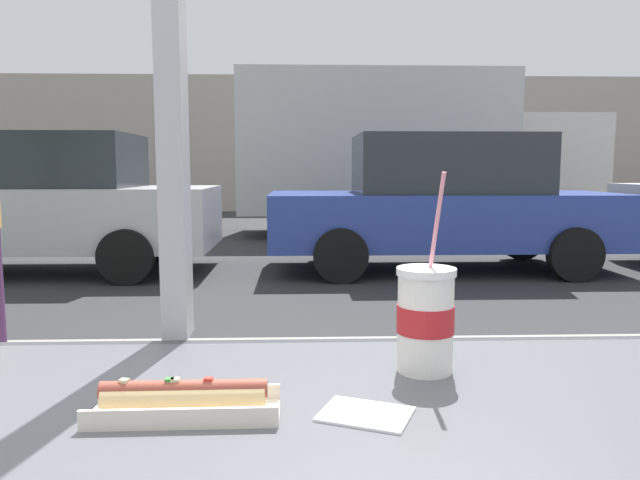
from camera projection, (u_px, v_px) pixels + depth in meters
The scene contains 9 objects.
ground_plane at pixel (283, 256), 9.20m from camera, with size 60.00×60.00×0.00m, color #2D2D30.
sidewalk_strip at pixel (247, 435), 2.84m from camera, with size 16.00×2.80×0.15m, color gray.
building_facade_far at pixel (291, 145), 19.07m from camera, with size 28.00×1.20×4.14m, color #A89E8E.
soda_cup_left at pixel (425, 318), 1.00m from camera, with size 0.10×0.10×0.33m.
hotdog_tray_near at pixel (185, 400), 0.82m from camera, with size 0.26×0.09×0.05m.
napkin_wrapper at pixel (366, 414), 0.82m from camera, with size 0.12×0.09×0.00m, color white.
parked_car_silver at pixel (32, 203), 7.62m from camera, with size 4.63×1.91×1.75m.
parked_car_blue at pixel (443, 203), 7.81m from camera, with size 4.45×1.90×1.75m.
box_truck at pixel (406, 149), 12.07m from camera, with size 7.00×2.44×3.16m.
Camera 1 is at (0.25, -1.12, 1.32)m, focal length 33.88 mm.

